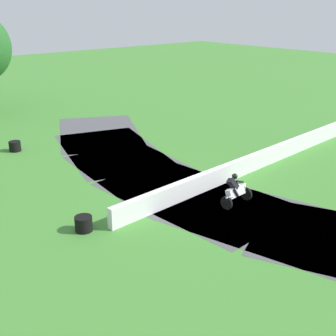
{
  "coord_description": "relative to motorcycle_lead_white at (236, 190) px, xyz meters",
  "views": [
    {
      "loc": [
        -13.02,
        -13.52,
        8.41
      ],
      "look_at": [
        0.0,
        1.65,
        0.9
      ],
      "focal_mm": 47.61,
      "sensor_mm": 36.0,
      "label": 1
    }
  ],
  "objects": [
    {
      "name": "motorcycle_lead_white",
      "position": [
        0.0,
        0.0,
        0.0
      ],
      "size": [
        1.68,
        0.87,
        1.43
      ],
      "color": "black",
      "rests_on": "ground"
    },
    {
      "name": "tire_stack_near",
      "position": [
        -4.44,
        13.46,
        -0.34
      ],
      "size": [
        0.69,
        0.69,
        0.6
      ],
      "color": "black",
      "rests_on": "ground"
    },
    {
      "name": "tire_stack_mid_a",
      "position": [
        -6.42,
        2.17,
        -0.34
      ],
      "size": [
        0.69,
        0.69,
        0.6
      ],
      "color": "black",
      "rests_on": "ground"
    },
    {
      "name": "safety_barrier",
      "position": [
        4.67,
        2.2,
        -0.19
      ],
      "size": [
        20.58,
        1.58,
        0.9
      ],
      "primitive_type": "cube",
      "rotation": [
        0.0,
        0.0,
        -1.51
      ],
      "color": "white",
      "rests_on": "ground"
    },
    {
      "name": "track_asphalt",
      "position": [
        0.51,
        1.94,
        -0.63
      ],
      "size": [
        11.53,
        33.36,
        0.01
      ],
      "color": "#515156",
      "rests_on": "ground"
    },
    {
      "name": "ground_plane",
      "position": [
        -0.95,
        1.85,
        -0.64
      ],
      "size": [
        120.0,
        120.0,
        0.0
      ],
      "primitive_type": "plane",
      "color": "#428433"
    }
  ]
}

